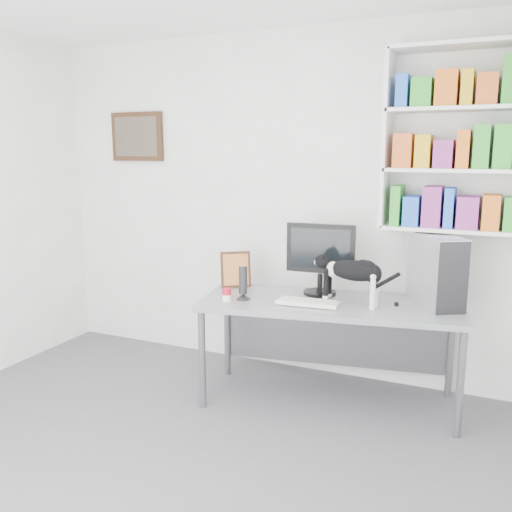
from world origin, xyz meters
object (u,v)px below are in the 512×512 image
object	(u,v)px
cat	(352,282)
pc_tower	(436,270)
monitor	(320,259)
soup_can	(227,295)
keyboard	(308,302)
bookshelf	(463,140)
speaker	(243,282)
leaning_print	(236,269)
desk	(329,352)

from	to	relation	value
cat	pc_tower	bearing A→B (deg)	31.66
monitor	soup_can	size ratio (longest dim) A/B	5.80
keyboard	soup_can	xyz separation A→B (m)	(-0.55, -0.14, 0.03)
bookshelf	cat	distance (m)	1.19
bookshelf	cat	bearing A→B (deg)	-145.71
keyboard	speaker	xyz separation A→B (m)	(-0.46, -0.06, 0.11)
leaning_print	soup_can	size ratio (longest dim) A/B	3.11
bookshelf	pc_tower	world-z (taller)	bookshelf
soup_can	cat	distance (m)	0.87
bookshelf	speaker	distance (m)	1.76
speaker	leaning_print	world-z (taller)	leaning_print
bookshelf	soup_can	xyz separation A→B (m)	(-1.43, -0.66, -1.06)
bookshelf	pc_tower	xyz separation A→B (m)	(-0.10, -0.17, -0.86)
monitor	pc_tower	distance (m)	0.80
monitor	pc_tower	size ratio (longest dim) A/B	1.10
monitor	leaning_print	bearing A→B (deg)	-179.14
desk	speaker	distance (m)	0.79
soup_can	monitor	bearing A→B (deg)	39.57
pc_tower	speaker	world-z (taller)	pc_tower
speaker	cat	xyz separation A→B (m)	(0.74, 0.15, 0.04)
monitor	pc_tower	world-z (taller)	monitor
monitor	cat	xyz separation A→B (m)	(0.29, -0.20, -0.10)
bookshelf	monitor	world-z (taller)	bookshelf
pc_tower	soup_can	distance (m)	1.43
pc_tower	soup_can	world-z (taller)	pc_tower
speaker	leaning_print	size ratio (longest dim) A/B	0.86
leaning_print	soup_can	distance (m)	0.42
desk	leaning_print	distance (m)	0.95
cat	leaning_print	bearing A→B (deg)	176.98
desk	soup_can	distance (m)	0.84
leaning_print	soup_can	xyz separation A→B (m)	(0.12, -0.39, -0.10)
desk	cat	distance (m)	0.56
speaker	cat	distance (m)	0.76
bookshelf	leaning_print	xyz separation A→B (m)	(-1.56, -0.27, -0.96)
bookshelf	desk	distance (m)	1.71
monitor	keyboard	bearing A→B (deg)	-91.90
keyboard	cat	world-z (taller)	cat
desk	bookshelf	bearing A→B (deg)	16.24
bookshelf	leaning_print	distance (m)	1.85
cat	keyboard	bearing A→B (deg)	-154.61
pc_tower	leaning_print	world-z (taller)	pc_tower
desk	pc_tower	size ratio (longest dim) A/B	3.73
desk	monitor	distance (m)	0.67
monitor	leaning_print	xyz separation A→B (m)	(-0.66, -0.05, -0.12)
leaning_print	cat	size ratio (longest dim) A/B	0.53
pc_tower	monitor	bearing A→B (deg)	152.70
leaning_print	cat	distance (m)	0.96
bookshelf	monitor	distance (m)	1.25
keyboard	pc_tower	distance (m)	0.89
pc_tower	bookshelf	bearing A→B (deg)	29.23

